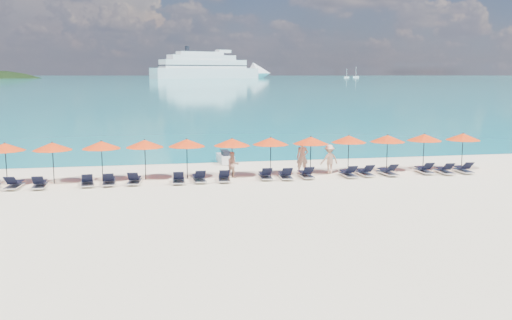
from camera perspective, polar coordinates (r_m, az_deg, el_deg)
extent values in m
plane|color=beige|center=(28.26, 1.16, -3.32)|extent=(1400.00, 1400.00, 0.00)
cube|color=#1FA9B2|center=(687.07, -10.57, 8.14)|extent=(1600.00, 1300.00, 0.01)
cube|color=silver|center=(548.46, -5.04, 8.63)|extent=(105.91, 58.21, 9.68)
cone|color=silver|center=(581.37, 0.58, 8.67)|extent=(27.77, 27.77, 21.30)
cube|color=silver|center=(547.60, -5.23, 9.54)|extent=(85.09, 47.46, 7.75)
cube|color=silver|center=(546.80, -5.42, 10.15)|extent=(66.62, 38.42, 4.84)
cube|color=silver|center=(546.01, -5.61, 10.55)|extent=(45.80, 27.67, 3.39)
cube|color=black|center=(547.58, -5.23, 9.39)|extent=(86.15, 48.04, 0.87)
cube|color=black|center=(547.63, -5.24, 9.74)|extent=(84.03, 46.88, 0.87)
cylinder|color=black|center=(540.08, -6.90, 10.96)|extent=(4.26, 4.26, 5.32)
cube|color=silver|center=(627.48, 9.95, 8.18)|extent=(6.46, 2.15, 1.72)
cylinder|color=silver|center=(627.46, 9.97, 8.70)|extent=(0.39, 0.39, 10.76)
cube|color=silver|center=(614.24, 9.04, 8.18)|extent=(5.38, 1.79, 1.44)
cylinder|color=silver|center=(614.21, 9.05, 8.62)|extent=(0.32, 0.32, 8.97)
cube|color=silver|center=(37.56, -3.09, 0.13)|extent=(0.96, 2.31, 0.52)
cube|color=black|center=(37.33, -3.04, 0.67)|extent=(0.52, 0.97, 0.33)
cylinder|color=black|center=(38.04, -3.26, 1.03)|extent=(0.52, 0.08, 0.06)
imported|color=#DFAA89|center=(33.72, 4.66, 0.30)|extent=(0.74, 0.52, 1.93)
imported|color=#DFAA89|center=(32.14, -2.32, -0.50)|extent=(0.77, 0.51, 1.49)
imported|color=#DFAA89|center=(33.73, 7.35, 0.08)|extent=(1.19, 0.72, 1.72)
cylinder|color=black|center=(32.95, -23.71, -0.38)|extent=(0.05, 0.05, 2.20)
cone|color=red|center=(32.83, -23.81, 1.20)|extent=(2.10, 2.10, 0.42)
sphere|color=black|center=(32.81, -23.84, 1.59)|extent=(0.08, 0.08, 0.08)
cylinder|color=black|center=(32.29, -19.62, -0.32)|extent=(0.05, 0.05, 2.20)
cone|color=red|center=(32.17, -19.70, 1.30)|extent=(2.10, 2.10, 0.42)
sphere|color=black|center=(32.14, -19.72, 1.69)|extent=(0.08, 0.08, 0.08)
cylinder|color=black|center=(32.14, -15.14, -0.16)|extent=(0.05, 0.05, 2.20)
cone|color=red|center=(32.01, -15.21, 1.47)|extent=(2.10, 2.10, 0.42)
sphere|color=black|center=(31.99, -15.22, 1.86)|extent=(0.08, 0.08, 0.08)
cylinder|color=black|center=(32.15, -11.02, -0.01)|extent=(0.05, 0.05, 2.20)
cone|color=red|center=(32.03, -11.07, 1.62)|extent=(2.10, 2.10, 0.42)
sphere|color=black|center=(32.00, -11.08, 2.01)|extent=(0.08, 0.08, 0.08)
cylinder|color=black|center=(32.15, -6.91, 0.09)|extent=(0.05, 0.05, 2.20)
cone|color=red|center=(32.03, -6.94, 1.72)|extent=(2.10, 2.10, 0.42)
sphere|color=black|center=(32.00, -6.95, 2.11)|extent=(0.08, 0.08, 0.08)
cylinder|color=black|center=(32.25, -2.40, 0.17)|extent=(0.05, 0.05, 2.20)
cone|color=red|center=(32.13, -2.41, 1.80)|extent=(2.10, 2.10, 0.42)
sphere|color=black|center=(32.10, -2.42, 2.19)|extent=(0.08, 0.08, 0.08)
cylinder|color=black|center=(32.74, 1.47, 0.31)|extent=(0.05, 0.05, 2.20)
cone|color=red|center=(32.62, 1.48, 1.91)|extent=(2.10, 2.10, 0.42)
sphere|color=black|center=(32.59, 1.48, 2.29)|extent=(0.08, 0.08, 0.08)
cylinder|color=black|center=(33.23, 5.48, 0.40)|extent=(0.05, 0.05, 2.20)
cone|color=red|center=(33.11, 5.51, 1.97)|extent=(2.10, 2.10, 0.42)
sphere|color=black|center=(33.09, 5.51, 2.35)|extent=(0.08, 0.08, 0.08)
cylinder|color=black|center=(34.20, 9.22, 0.56)|extent=(0.05, 0.05, 2.20)
cone|color=red|center=(34.08, 9.26, 2.09)|extent=(2.10, 2.10, 0.42)
sphere|color=black|center=(34.06, 9.27, 2.46)|extent=(0.08, 0.08, 0.08)
cylinder|color=black|center=(34.90, 12.97, 0.61)|extent=(0.05, 0.05, 2.20)
cone|color=red|center=(34.78, 13.02, 2.11)|extent=(2.10, 2.10, 0.42)
sphere|color=black|center=(34.76, 13.03, 2.47)|extent=(0.08, 0.08, 0.08)
cylinder|color=black|center=(36.09, 16.41, 0.74)|extent=(0.05, 0.05, 2.20)
cone|color=red|center=(35.97, 16.48, 2.19)|extent=(2.10, 2.10, 0.42)
sphere|color=black|center=(35.95, 16.49, 2.54)|extent=(0.08, 0.08, 0.08)
cylinder|color=black|center=(37.15, 19.93, 0.79)|extent=(0.05, 0.05, 2.20)
cone|color=red|center=(37.04, 20.00, 2.20)|extent=(2.10, 2.10, 0.42)
sphere|color=black|center=(37.02, 20.02, 2.54)|extent=(0.08, 0.08, 0.08)
cube|color=silver|center=(31.80, -23.01, -2.40)|extent=(0.78, 1.75, 0.06)
cube|color=black|center=(32.01, -22.89, -2.04)|extent=(0.66, 1.15, 0.04)
cube|color=black|center=(31.22, -23.36, -1.86)|extent=(0.60, 0.59, 0.43)
cube|color=silver|center=(31.42, -20.80, -2.40)|extent=(0.67, 1.72, 0.06)
cube|color=black|center=(31.63, -20.75, -2.03)|extent=(0.58, 1.12, 0.04)
cube|color=black|center=(30.81, -20.98, -1.85)|extent=(0.57, 0.55, 0.43)
cube|color=silver|center=(31.22, -16.51, -2.26)|extent=(0.79, 1.76, 0.06)
cube|color=black|center=(31.44, -16.53, -1.89)|extent=(0.66, 1.15, 0.04)
cube|color=black|center=(30.61, -16.53, -1.69)|extent=(0.60, 0.59, 0.43)
cube|color=silver|center=(31.17, -14.48, -2.19)|extent=(0.65, 1.71, 0.06)
cube|color=black|center=(31.39, -14.47, -1.82)|extent=(0.57, 1.11, 0.04)
cube|color=black|center=(30.56, -14.55, -1.63)|extent=(0.56, 0.55, 0.43)
cube|color=silver|center=(31.13, -12.06, -2.12)|extent=(0.79, 1.76, 0.06)
cube|color=black|center=(31.35, -12.01, -1.75)|extent=(0.66, 1.15, 0.04)
cube|color=black|center=(30.52, -12.21, -1.56)|extent=(0.60, 0.59, 0.43)
cube|color=silver|center=(30.95, -7.74, -2.07)|extent=(0.72, 1.73, 0.06)
cube|color=black|center=(31.17, -7.75, -1.69)|extent=(0.61, 1.13, 0.04)
cube|color=black|center=(30.34, -7.76, -1.50)|extent=(0.58, 0.57, 0.43)
cube|color=silver|center=(31.16, -5.71, -1.96)|extent=(0.67, 1.72, 0.06)
cube|color=black|center=(31.38, -5.77, -1.59)|extent=(0.58, 1.12, 0.04)
cube|color=black|center=(30.55, -5.59, -1.39)|extent=(0.57, 0.55, 0.43)
cube|color=silver|center=(31.24, -3.21, -1.90)|extent=(0.79, 1.75, 0.06)
cube|color=black|center=(31.46, -3.22, -1.53)|extent=(0.66, 1.15, 0.04)
cube|color=black|center=(30.63, -3.18, -1.34)|extent=(0.60, 0.59, 0.43)
cube|color=silver|center=(31.84, 0.94, -1.68)|extent=(0.72, 1.73, 0.06)
cube|color=black|center=(32.06, 0.88, -1.32)|extent=(0.61, 1.13, 0.04)
cube|color=black|center=(31.24, 1.09, -1.12)|extent=(0.58, 0.57, 0.43)
cube|color=silver|center=(31.92, 2.96, -1.67)|extent=(0.75, 1.74, 0.06)
cube|color=black|center=(32.14, 2.89, -1.31)|extent=(0.63, 1.14, 0.04)
cube|color=black|center=(31.32, 3.13, -1.11)|extent=(0.59, 0.58, 0.43)
cube|color=silver|center=(32.33, 4.99, -1.56)|extent=(0.63, 1.70, 0.06)
cube|color=black|center=(32.54, 4.87, -1.20)|extent=(0.56, 1.10, 0.04)
cube|color=black|center=(31.74, 5.28, -1.00)|extent=(0.55, 0.54, 0.43)
cube|color=silver|center=(32.92, 9.17, -1.45)|extent=(0.64, 1.71, 0.06)
cube|color=black|center=(33.12, 9.02, -1.10)|extent=(0.57, 1.11, 0.04)
cube|color=black|center=(32.35, 9.54, -0.90)|extent=(0.56, 0.54, 0.43)
cube|color=silver|center=(33.43, 10.82, -1.34)|extent=(0.66, 1.72, 0.06)
cube|color=black|center=(33.63, 10.66, -1.00)|extent=(0.58, 1.11, 0.04)
cube|color=black|center=(32.86, 11.21, -0.80)|extent=(0.56, 0.55, 0.43)
cube|color=silver|center=(33.91, 13.00, -1.26)|extent=(0.78, 1.75, 0.06)
cube|color=black|center=(34.10, 12.80, -0.93)|extent=(0.65, 1.15, 0.04)
cube|color=black|center=(33.37, 13.48, -0.73)|extent=(0.60, 0.59, 0.43)
cube|color=silver|center=(35.08, 16.45, -1.07)|extent=(0.70, 1.73, 0.06)
cube|color=black|center=(35.27, 16.29, -0.75)|extent=(0.60, 1.12, 0.04)
cube|color=black|center=(34.52, 16.86, -0.55)|extent=(0.57, 0.56, 0.43)
cube|color=silver|center=(35.28, 18.29, -1.10)|extent=(0.73, 1.74, 0.06)
cube|color=black|center=(35.48, 18.13, -0.78)|extent=(0.62, 1.13, 0.04)
cube|color=black|center=(34.73, 18.71, -0.59)|extent=(0.58, 0.57, 0.43)
cube|color=silver|center=(36.00, 19.97, -1.00)|extent=(0.69, 1.73, 0.06)
cube|color=black|center=(36.19, 19.80, -0.68)|extent=(0.60, 1.12, 0.04)
cube|color=black|center=(35.46, 20.43, -0.49)|extent=(0.57, 0.56, 0.43)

